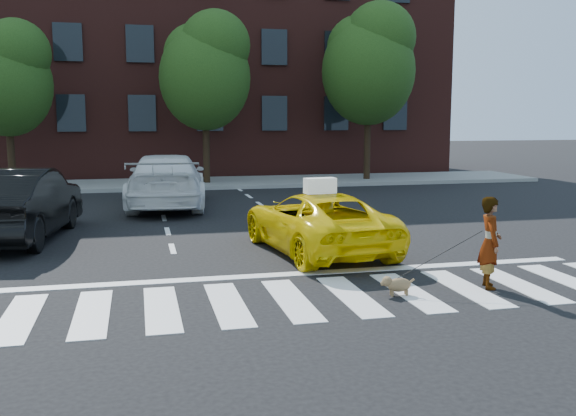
{
  "coord_description": "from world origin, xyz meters",
  "views": [
    {
      "loc": [
        -2.29,
        -9.48,
        2.86
      ],
      "look_at": [
        0.53,
        2.47,
        1.1
      ],
      "focal_mm": 40.0,
      "sensor_mm": 36.0,
      "label": 1
    }
  ],
  "objects": [
    {
      "name": "crosswalk",
      "position": [
        0.0,
        0.0,
        0.01
      ],
      "size": [
        13.0,
        2.4,
        0.01
      ],
      "primitive_type": "cube",
      "color": "silver",
      "rests_on": "ground"
    },
    {
      "name": "stop_line",
      "position": [
        0.0,
        1.6,
        0.01
      ],
      "size": [
        12.0,
        0.3,
        0.01
      ],
      "primitive_type": "cube",
      "color": "silver",
      "rests_on": "ground"
    },
    {
      "name": "tree_left",
      "position": [
        -6.97,
        17.0,
        4.44
      ],
      "size": [
        3.39,
        3.38,
        6.5
      ],
      "color": "black",
      "rests_on": "ground"
    },
    {
      "name": "ground",
      "position": [
        0.0,
        0.0,
        0.0
      ],
      "size": [
        120.0,
        120.0,
        0.0
      ],
      "primitive_type": "plane",
      "color": "black",
      "rests_on": "ground"
    },
    {
      "name": "sidewalk_far",
      "position": [
        0.0,
        17.5,
        0.07
      ],
      "size": [
        30.0,
        4.0,
        0.15
      ],
      "primitive_type": "cube",
      "color": "slate",
      "rests_on": "ground"
    },
    {
      "name": "white_suv",
      "position": [
        -1.4,
        11.0,
        0.84
      ],
      "size": [
        2.83,
        5.99,
        1.69
      ],
      "primitive_type": "imported",
      "rotation": [
        0.0,
        0.0,
        3.06
      ],
      "color": "white",
      "rests_on": "ground"
    },
    {
      "name": "tree_right",
      "position": [
        7.53,
        17.0,
        5.26
      ],
      "size": [
        4.0,
        4.0,
        7.7
      ],
      "color": "black",
      "rests_on": "ground"
    },
    {
      "name": "tree_mid",
      "position": [
        0.53,
        17.0,
        4.85
      ],
      "size": [
        3.69,
        3.69,
        7.1
      ],
      "color": "black",
      "rests_on": "ground"
    },
    {
      "name": "woman",
      "position": [
        3.41,
        -0.04,
        0.77
      ],
      "size": [
        0.52,
        0.65,
        1.54
      ],
      "primitive_type": "imported",
      "rotation": [
        0.0,
        0.0,
        1.28
      ],
      "color": "#999999",
      "rests_on": "ground"
    },
    {
      "name": "taxi",
      "position": [
        1.4,
        3.46,
        0.64
      ],
      "size": [
        2.66,
        4.8,
        1.27
      ],
      "primitive_type": "imported",
      "rotation": [
        0.0,
        0.0,
        3.27
      ],
      "color": "yellow",
      "rests_on": "ground"
    },
    {
      "name": "taxi_sign",
      "position": [
        1.4,
        3.26,
        1.43
      ],
      "size": [
        0.68,
        0.36,
        0.32
      ],
      "primitive_type": "cube",
      "rotation": [
        0.0,
        0.0,
        3.27
      ],
      "color": "white",
      "rests_on": "taxi"
    },
    {
      "name": "building",
      "position": [
        0.0,
        25.0,
        6.0
      ],
      "size": [
        26.0,
        10.0,
        12.0
      ],
      "primitive_type": "cube",
      "color": "#4A1F1A",
      "rests_on": "ground"
    },
    {
      "name": "dog",
      "position": [
        1.71,
        -0.14,
        0.19
      ],
      "size": [
        0.56,
        0.28,
        0.32
      ],
      "rotation": [
        0.0,
        0.0,
        -0.18
      ],
      "color": "brown",
      "rests_on": "ground"
    },
    {
      "name": "black_sedan",
      "position": [
        -5.0,
        6.27,
        0.85
      ],
      "size": [
        2.45,
        5.33,
        1.69
      ],
      "primitive_type": "imported",
      "rotation": [
        0.0,
        0.0,
        3.01
      ],
      "color": "black",
      "rests_on": "ground"
    }
  ]
}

